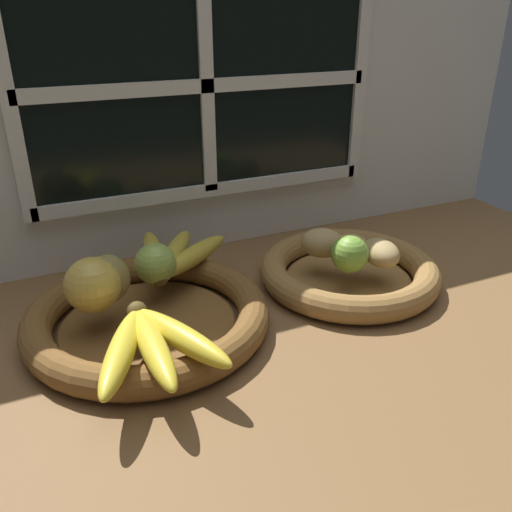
{
  "coord_description": "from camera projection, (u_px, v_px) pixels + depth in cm",
  "views": [
    {
      "loc": [
        -31.98,
        -63.76,
        43.69
      ],
      "look_at": [
        -1.3,
        3.75,
        8.53
      ],
      "focal_mm": 37.18,
      "sensor_mm": 36.0,
      "label": 1
    }
  ],
  "objects": [
    {
      "name": "banana_bunch_front",
      "position": [
        151.0,
        343.0,
        0.65
      ],
      "size": [
        17.57,
        19.6,
        3.25
      ],
      "color": "yellow",
      "rests_on": "fruit_bowl_left"
    },
    {
      "name": "banana_bunch_back",
      "position": [
        173.0,
        255.0,
        0.88
      ],
      "size": [
        16.87,
        19.14,
        3.17
      ],
      "color": "gold",
      "rests_on": "fruit_bowl_left"
    },
    {
      "name": "pear_brown",
      "position": [
        108.0,
        279.0,
        0.76
      ],
      "size": [
        6.96,
        6.78,
        7.27
      ],
      "primitive_type": "ellipsoid",
      "rotation": [
        0.0,
        0.0,
        3.03
      ],
      "color": "olive",
      "rests_on": "fruit_bowl_left"
    },
    {
      "name": "potato_small",
      "position": [
        379.0,
        252.0,
        0.88
      ],
      "size": [
        7.0,
        8.77,
        4.25
      ],
      "primitive_type": "ellipsoid",
      "rotation": [
        0.0,
        0.0,
        4.54
      ],
      "color": "tan",
      "rests_on": "fruit_bowl_right"
    },
    {
      "name": "potato_large",
      "position": [
        351.0,
        247.0,
        0.89
      ],
      "size": [
        7.95,
        7.52,
        4.44
      ],
      "primitive_type": "ellipsoid",
      "rotation": [
        0.0,
        0.0,
        5.67
      ],
      "color": "tan",
      "rests_on": "fruit_bowl_right"
    },
    {
      "name": "apple_golden_left",
      "position": [
        93.0,
        285.0,
        0.74
      ],
      "size": [
        7.88,
        7.88,
        7.88
      ],
      "primitive_type": "sphere",
      "color": "gold",
      "rests_on": "fruit_bowl_left"
    },
    {
      "name": "lime_near",
      "position": [
        351.0,
        255.0,
        0.85
      ],
      "size": [
        6.07,
        6.07,
        6.07
      ],
      "primitive_type": "sphere",
      "color": "#7AAD3D",
      "rests_on": "fruit_bowl_right"
    },
    {
      "name": "back_wall",
      "position": [
        203.0,
        102.0,
        0.96
      ],
      "size": [
        140.0,
        4.6,
        55.0
      ],
      "color": "silver",
      "rests_on": "ground_plane"
    },
    {
      "name": "fruit_bowl_right",
      "position": [
        349.0,
        272.0,
        0.91
      ],
      "size": [
        30.74,
        30.74,
        4.53
      ],
      "color": "olive",
      "rests_on": "ground_plane"
    },
    {
      "name": "apple_green_back",
      "position": [
        155.0,
        264.0,
        0.81
      ],
      "size": [
        6.46,
        6.46,
        6.46
      ],
      "primitive_type": "sphere",
      "color": "#99B74C",
      "rests_on": "fruit_bowl_left"
    },
    {
      "name": "fruit_bowl_left",
      "position": [
        148.0,
        316.0,
        0.78
      ],
      "size": [
        35.92,
        35.92,
        4.53
      ],
      "color": "brown",
      "rests_on": "ground_plane"
    },
    {
      "name": "potato_oblong",
      "position": [
        322.0,
        243.0,
        0.9
      ],
      "size": [
        9.21,
        8.81,
        5.04
      ],
      "primitive_type": "ellipsoid",
      "rotation": [
        0.0,
        0.0,
        2.52
      ],
      "color": "tan",
      "rests_on": "fruit_bowl_right"
    },
    {
      "name": "ground_plane",
      "position": [
        273.0,
        321.0,
        0.84
      ],
      "size": [
        140.0,
        90.0,
        3.0
      ],
      "primitive_type": "cube",
      "color": "brown"
    }
  ]
}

